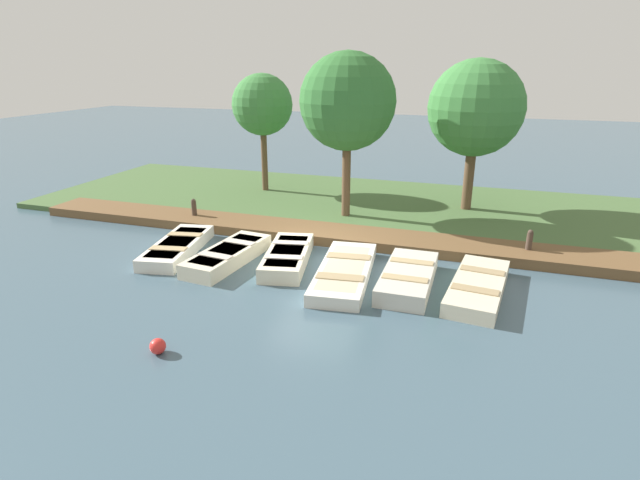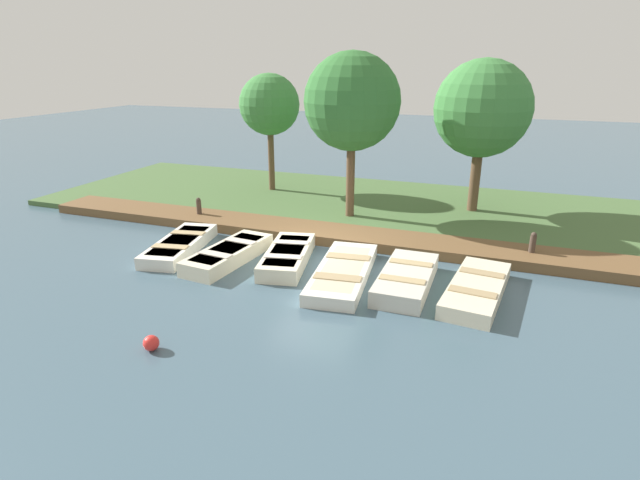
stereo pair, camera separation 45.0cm
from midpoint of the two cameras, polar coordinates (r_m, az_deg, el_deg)
name	(u,v)px [view 1 (the left image)]	position (r m, az deg, el deg)	size (l,w,h in m)	color
ground_plane	(316,254)	(14.05, -1.42, -1.63)	(80.00, 80.00, 0.00)	#425B6B
shore_bank	(358,205)	(18.57, 3.73, 3.99)	(8.00, 24.00, 0.19)	#476638
dock_walkway	(330,234)	(15.21, 0.29, 0.66)	(1.47, 20.19, 0.29)	brown
rowboat_0	(178,247)	(14.71, -16.82, -0.75)	(3.25, 1.62, 0.36)	silver
rowboat_1	(228,255)	(13.65, -11.43, -1.73)	(3.04, 1.32, 0.42)	beige
rowboat_2	(288,256)	(13.35, -4.70, -1.89)	(2.99, 1.60, 0.42)	beige
rowboat_3	(344,272)	(12.46, 1.78, -3.67)	(3.68, 1.61, 0.34)	silver
rowboat_4	(408,277)	(12.18, 8.98, -4.24)	(2.83, 1.15, 0.43)	beige
rowboat_5	(478,287)	(12.13, 16.59, -5.13)	(3.20, 1.46, 0.37)	beige
mooring_post_near	(194,211)	(17.18, -14.91, 3.22)	(0.16, 0.16, 0.85)	#47382D
mooring_post_far	(529,244)	(14.59, 21.95, -0.48)	(0.16, 0.16, 0.85)	#47382D
buoy	(158,346)	(9.96, -19.31, -11.40)	(0.30, 0.30, 0.30)	red
park_tree_far_left	(262,105)	(20.05, -7.27, 15.02)	(2.34, 2.34, 4.72)	brown
park_tree_left	(348,102)	(16.32, 2.36, 15.46)	(3.08, 3.08, 5.46)	brown
park_tree_center	(476,109)	(17.84, 16.67, 14.18)	(3.19, 3.19, 5.25)	brown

